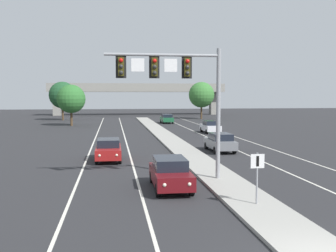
{
  "coord_description": "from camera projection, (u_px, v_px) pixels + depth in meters",
  "views": [
    {
      "loc": [
        -6.02,
        -10.02,
        4.78
      ],
      "look_at": [
        -3.2,
        10.11,
        3.2
      ],
      "focal_mm": 42.19,
      "sensor_mm": 36.0,
      "label": 1
    }
  ],
  "objects": [
    {
      "name": "lane_stripe_receding_center",
      "position": [
        230.0,
        147.0,
        36.43
      ],
      "size": [
        0.14,
        100.0,
        0.01
      ],
      "primitive_type": "cube",
      "color": "silver",
      "rests_on": "ground"
    },
    {
      "name": "car_receding_green",
      "position": [
        167.0,
        118.0,
        67.9
      ],
      "size": [
        1.88,
        4.49,
        1.58
      ],
      "color": "#195633",
      "rests_on": "ground"
    },
    {
      "name": "car_receding_grey",
      "position": [
        220.0,
        142.0,
        33.61
      ],
      "size": [
        1.87,
        4.49,
        1.58
      ],
      "color": "slate",
      "rests_on": "ground"
    },
    {
      "name": "overhead_signal_mast",
      "position": [
        179.0,
        83.0,
        21.42
      ],
      "size": [
        6.35,
        0.44,
        7.2
      ],
      "color": "gray",
      "rests_on": "median_island"
    },
    {
      "name": "car_oncoming_red",
      "position": [
        108.0,
        149.0,
        28.95
      ],
      "size": [
        1.82,
        4.47,
        1.58
      ],
      "color": "maroon",
      "rests_on": "ground"
    },
    {
      "name": "tree_far_left_a",
      "position": [
        62.0,
        95.0,
        75.66
      ],
      "size": [
        5.13,
        5.13,
        7.43
      ],
      "color": "#4C3823",
      "rests_on": "ground"
    },
    {
      "name": "car_oncoming_darkred",
      "position": [
        170.0,
        173.0,
        20.18
      ],
      "size": [
        1.84,
        4.48,
        1.58
      ],
      "color": "#5B0F14",
      "rests_on": "ground"
    },
    {
      "name": "edge_stripe_left",
      "position": [
        91.0,
        150.0,
        34.67
      ],
      "size": [
        0.14,
        100.0,
        0.01
      ],
      "primitive_type": "cube",
      "color": "silver",
      "rests_on": "ground"
    },
    {
      "name": "tree_far_right_c",
      "position": [
        201.0,
        95.0,
        79.78
      ],
      "size": [
        5.19,
        5.19,
        7.51
      ],
      "color": "#4C3823",
      "rests_on": "ground"
    },
    {
      "name": "median_island",
      "position": [
        196.0,
        160.0,
        28.86
      ],
      "size": [
        2.4,
        110.0,
        0.15
      ],
      "primitive_type": "cube",
      "color": "#9E9B93",
      "rests_on": "ground"
    },
    {
      "name": "tree_far_left_b",
      "position": [
        71.0,
        99.0,
        61.78
      ],
      "size": [
        4.48,
        4.48,
        6.48
      ],
      "color": "#4C3823",
      "rests_on": "ground"
    },
    {
      "name": "median_sign_post",
      "position": [
        257.0,
        171.0,
        16.75
      ],
      "size": [
        0.6,
        0.1,
        2.2
      ],
      "color": "gray",
      "rests_on": "median_island"
    },
    {
      "name": "edge_stripe_right",
      "position": [
        264.0,
        147.0,
        36.88
      ],
      "size": [
        0.14,
        100.0,
        0.01
      ],
      "primitive_type": "cube",
      "color": "silver",
      "rests_on": "ground"
    },
    {
      "name": "overpass_bridge",
      "position": [
        137.0,
        91.0,
        96.51
      ],
      "size": [
        42.4,
        6.4,
        7.65
      ],
      "color": "gray",
      "rests_on": "ground"
    },
    {
      "name": "car_receding_white",
      "position": [
        210.0,
        127.0,
        50.27
      ],
      "size": [
        1.84,
        4.48,
        1.58
      ],
      "color": "silver",
      "rests_on": "ground"
    },
    {
      "name": "lane_stripe_oncoming_center",
      "position": [
        128.0,
        149.0,
        35.13
      ],
      "size": [
        0.14,
        100.0,
        0.01
      ],
      "primitive_type": "cube",
      "color": "silver",
      "rests_on": "ground"
    }
  ]
}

